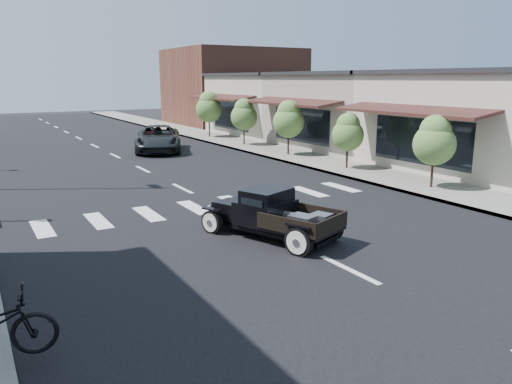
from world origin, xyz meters
TOP-DOWN VIEW (x-y plane):
  - ground at (0.00, 0.00)m, footprint 120.00×120.00m
  - road at (0.00, 15.00)m, footprint 14.00×80.00m
  - road_markings at (0.00, 10.00)m, footprint 12.00×60.00m
  - sidewalk_right at (8.50, 15.00)m, footprint 3.00×80.00m
  - storefront_near at (15.00, 4.00)m, footprint 10.00×9.00m
  - storefront_mid at (15.00, 13.00)m, footprint 10.00×9.00m
  - storefront_far at (15.00, 22.00)m, footprint 10.00×9.00m
  - far_building_right at (15.50, 32.00)m, footprint 11.00×10.00m
  - small_tree_a at (8.30, 1.81)m, footprint 1.62×1.62m
  - small_tree_b at (8.30, 6.84)m, footprint 1.50×1.50m
  - small_tree_c at (8.30, 11.81)m, footprint 1.74×1.74m
  - small_tree_d at (8.30, 16.89)m, footprint 1.69×1.69m
  - small_tree_e at (8.30, 22.12)m, footprint 1.89×1.89m
  - hotrod_pickup at (-0.25, -0.07)m, footprint 3.20×4.42m
  - second_car at (2.76, 17.51)m, footprint 4.34×6.08m

SIDE VIEW (x-z plane):
  - ground at x=0.00m, z-range 0.00..0.00m
  - road_markings at x=0.00m, z-range -0.03..0.03m
  - road at x=0.00m, z-range 0.00..0.02m
  - sidewalk_right at x=8.50m, z-range 0.00..0.15m
  - hotrod_pickup at x=-0.25m, z-range 0.00..1.39m
  - second_car at x=2.76m, z-range 0.00..1.54m
  - small_tree_b at x=8.30m, z-range 0.15..2.65m
  - small_tree_a at x=8.30m, z-range 0.15..2.85m
  - small_tree_d at x=8.30m, z-range 0.15..2.97m
  - small_tree_c at x=8.30m, z-range 0.15..3.04m
  - small_tree_e at x=8.30m, z-range 0.15..3.31m
  - storefront_near at x=15.00m, z-range 0.00..4.50m
  - storefront_mid at x=15.00m, z-range 0.00..4.50m
  - storefront_far at x=15.00m, z-range 0.00..4.50m
  - far_building_right at x=15.50m, z-range 0.00..7.00m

